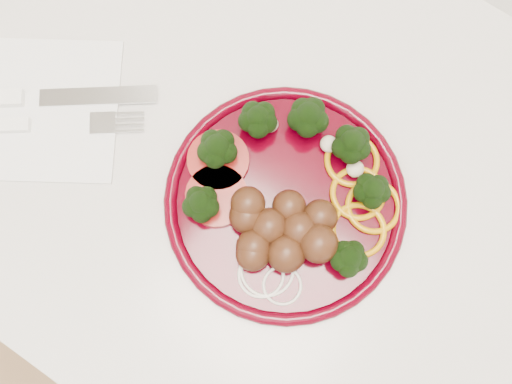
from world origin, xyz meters
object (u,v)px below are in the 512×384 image
Objects in this scene: plate at (286,200)px; fork at (12,126)px; knife at (17,98)px; napkin at (43,109)px.

fork is at bearing -161.88° from plate.
knife is at bearing 83.00° from fork.
fork is at bearing -97.00° from knife.
plate is 0.31m from knife.
plate reaches higher than knife.
knife is (-0.30, -0.07, -0.01)m from plate.
knife is 1.12× the size of fork.
plate is at bearing 12.38° from napkin.
napkin is 0.81× the size of knife.
knife reaches higher than napkin.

